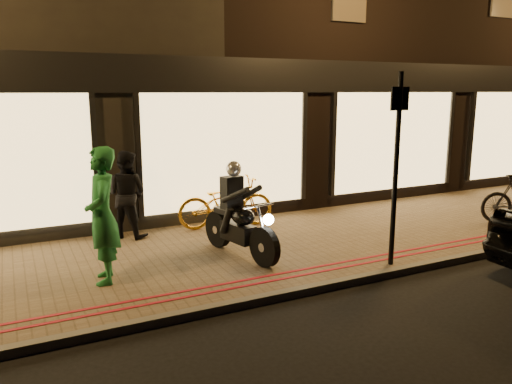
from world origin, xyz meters
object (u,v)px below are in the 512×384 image
motorcycle (238,220)px  bicycle_gold (226,202)px  person_green (102,216)px  sign_post (396,160)px

motorcycle → bicycle_gold: (0.51, 1.74, -0.10)m
motorcycle → bicycle_gold: 1.82m
person_green → bicycle_gold: bearing=133.4°
bicycle_gold → motorcycle: bearing=171.4°
motorcycle → sign_post: 2.70m
sign_post → bicycle_gold: 3.73m
motorcycle → person_green: size_ratio=0.98×
person_green → sign_post: bearing=81.1°
motorcycle → bicycle_gold: size_ratio=0.99×
bicycle_gold → person_green: person_green is taller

